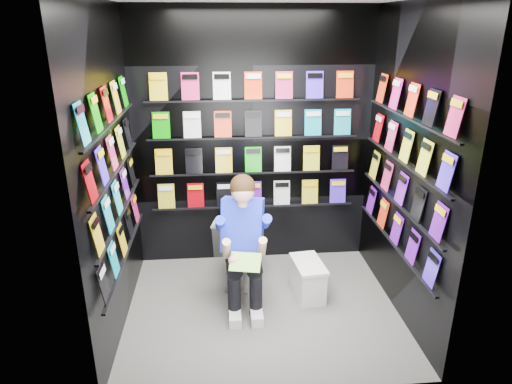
{
  "coord_description": "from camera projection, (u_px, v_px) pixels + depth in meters",
  "views": [
    {
      "loc": [
        -0.36,
        -3.47,
        2.43
      ],
      "look_at": [
        -0.04,
        0.15,
        1.07
      ],
      "focal_mm": 32.0,
      "sensor_mm": 36.0,
      "label": 1
    }
  ],
  "objects": [
    {
      "name": "longbox",
      "position": [
        308.0,
        280.0,
        4.28
      ],
      "size": [
        0.28,
        0.45,
        0.32
      ],
      "primitive_type": "cube",
      "rotation": [
        0.0,
        0.0,
        0.11
      ],
      "color": "silver",
      "rests_on": "floor"
    },
    {
      "name": "wall_front",
      "position": [
        280.0,
        223.0,
        2.73
      ],
      "size": [
        2.4,
        0.04,
        2.6
      ],
      "primitive_type": "cube",
      "color": "black",
      "rests_on": "floor"
    },
    {
      "name": "held_comic",
      "position": [
        245.0,
        262.0,
        3.75
      ],
      "size": [
        0.28,
        0.2,
        0.11
      ],
      "primitive_type": "cube",
      "rotation": [
        -0.96,
        0.0,
        -0.22
      ],
      "color": "green",
      "rests_on": "reader"
    },
    {
      "name": "wall_right",
      "position": [
        407.0,
        168.0,
        3.77
      ],
      "size": [
        0.04,
        2.0,
        2.6
      ],
      "primitive_type": "cube",
      "color": "black",
      "rests_on": "floor"
    },
    {
      "name": "reader",
      "position": [
        243.0,
        226.0,
        4.02
      ],
      "size": [
        0.63,
        0.8,
        1.31
      ],
      "primitive_type": null,
      "rotation": [
        0.0,
        0.0,
        -0.22
      ],
      "color": "#0D1CDC",
      "rests_on": "toilet"
    },
    {
      "name": "floor",
      "position": [
        262.0,
        309.0,
        4.12
      ],
      "size": [
        2.4,
        2.4,
        0.0
      ],
      "primitive_type": "plane",
      "color": "#555553",
      "rests_on": "ground"
    },
    {
      "name": "comics_left",
      "position": [
        115.0,
        176.0,
        3.57
      ],
      "size": [
        0.06,
        1.7,
        1.37
      ],
      "primitive_type": null,
      "color": "#BD245F",
      "rests_on": "wall_left"
    },
    {
      "name": "comics_right",
      "position": [
        404.0,
        168.0,
        3.76
      ],
      "size": [
        0.06,
        1.7,
        1.37
      ],
      "primitive_type": null,
      "color": "#BD245F",
      "rests_on": "wall_right"
    },
    {
      "name": "wall_back",
      "position": [
        253.0,
        142.0,
        4.6
      ],
      "size": [
        2.4,
        0.04,
        2.6
      ],
      "primitive_type": "cube",
      "color": "black",
      "rests_on": "floor"
    },
    {
      "name": "toilet",
      "position": [
        241.0,
        245.0,
        4.51
      ],
      "size": [
        0.57,
        0.82,
        0.73
      ],
      "primitive_type": "imported",
      "rotation": [
        0.0,
        0.0,
        2.92
      ],
      "color": "white",
      "rests_on": "floor"
    },
    {
      "name": "wall_left",
      "position": [
        111.0,
        176.0,
        3.57
      ],
      "size": [
        0.04,
        2.0,
        2.6
      ],
      "primitive_type": "cube",
      "color": "black",
      "rests_on": "floor"
    },
    {
      "name": "comics_back",
      "position": [
        253.0,
        142.0,
        4.57
      ],
      "size": [
        2.1,
        0.06,
        1.37
      ],
      "primitive_type": null,
      "color": "#BD245F",
      "rests_on": "wall_back"
    },
    {
      "name": "longbox_lid",
      "position": [
        308.0,
        264.0,
        4.21
      ],
      "size": [
        0.3,
        0.47,
        0.03
      ],
      "primitive_type": "cube",
      "rotation": [
        0.0,
        0.0,
        0.11
      ],
      "color": "silver",
      "rests_on": "longbox"
    }
  ]
}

